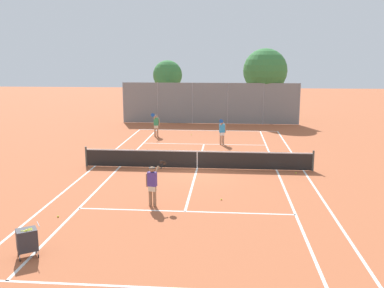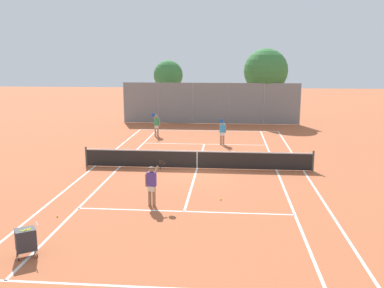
{
  "view_description": "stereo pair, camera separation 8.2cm",
  "coord_description": "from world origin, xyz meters",
  "px_view_note": "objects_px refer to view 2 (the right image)",
  "views": [
    {
      "loc": [
        1.55,
        -21.67,
        5.74
      ],
      "look_at": [
        -0.4,
        1.5,
        1.0
      ],
      "focal_mm": 40.0,
      "sensor_mm": 36.0,
      "label": 1
    },
    {
      "loc": [
        1.63,
        -21.66,
        5.74
      ],
      "look_at": [
        -0.4,
        1.5,
        1.0
      ],
      "focal_mm": 40.0,
      "sensor_mm": 36.0,
      "label": 2
    }
  ],
  "objects_px": {
    "tennis_net": "(197,159)",
    "loose_tennis_ball_1": "(221,199)",
    "player_far_right": "(222,131)",
    "loose_tennis_ball_4": "(57,216)",
    "player_near_side": "(152,183)",
    "player_far_left": "(156,124)",
    "loose_tennis_ball_0": "(296,173)",
    "ball_cart": "(26,239)",
    "loose_tennis_ball_2": "(202,165)",
    "tree_behind_right": "(267,72)",
    "loose_tennis_ball_3": "(192,135)",
    "tree_behind_left": "(169,76)"
  },
  "relations": [
    {
      "from": "loose_tennis_ball_1",
      "to": "player_far_left",
      "type": "bearing_deg",
      "value": 109.82
    },
    {
      "from": "player_far_right",
      "to": "loose_tennis_ball_0",
      "type": "height_order",
      "value": "player_far_right"
    },
    {
      "from": "player_near_side",
      "to": "loose_tennis_ball_3",
      "type": "bearing_deg",
      "value": 89.33
    },
    {
      "from": "ball_cart",
      "to": "loose_tennis_ball_2",
      "type": "relative_size",
      "value": 14.58
    },
    {
      "from": "tree_behind_right",
      "to": "player_far_left",
      "type": "bearing_deg",
      "value": -136.75
    },
    {
      "from": "tennis_net",
      "to": "loose_tennis_ball_4",
      "type": "xyz_separation_m",
      "value": [
        -4.56,
        -7.39,
        -0.48
      ]
    },
    {
      "from": "loose_tennis_ball_1",
      "to": "loose_tennis_ball_4",
      "type": "bearing_deg",
      "value": -157.75
    },
    {
      "from": "player_far_right",
      "to": "tree_behind_right",
      "type": "bearing_deg",
      "value": 70.79
    },
    {
      "from": "loose_tennis_ball_1",
      "to": "tree_behind_right",
      "type": "bearing_deg",
      "value": 80.81
    },
    {
      "from": "player_near_side",
      "to": "loose_tennis_ball_2",
      "type": "bearing_deg",
      "value": 76.91
    },
    {
      "from": "loose_tennis_ball_0",
      "to": "player_near_side",
      "type": "bearing_deg",
      "value": -140.14
    },
    {
      "from": "tennis_net",
      "to": "loose_tennis_ball_3",
      "type": "bearing_deg",
      "value": 96.7
    },
    {
      "from": "loose_tennis_ball_3",
      "to": "tennis_net",
      "type": "bearing_deg",
      "value": -83.3
    },
    {
      "from": "loose_tennis_ball_1",
      "to": "loose_tennis_ball_3",
      "type": "bearing_deg",
      "value": 99.64
    },
    {
      "from": "player_far_right",
      "to": "tree_behind_left",
      "type": "bearing_deg",
      "value": 114.15
    },
    {
      "from": "ball_cart",
      "to": "player_far_right",
      "type": "xyz_separation_m",
      "value": [
        5.4,
        16.9,
        0.39
      ]
    },
    {
      "from": "player_far_left",
      "to": "loose_tennis_ball_0",
      "type": "xyz_separation_m",
      "value": [
        8.69,
        -9.57,
        -0.89
      ]
    },
    {
      "from": "loose_tennis_ball_1",
      "to": "loose_tennis_ball_2",
      "type": "height_order",
      "value": "same"
    },
    {
      "from": "player_far_left",
      "to": "tree_behind_left",
      "type": "relative_size",
      "value": 0.32
    },
    {
      "from": "player_far_left",
      "to": "loose_tennis_ball_0",
      "type": "distance_m",
      "value": 12.96
    },
    {
      "from": "player_far_right",
      "to": "loose_tennis_ball_3",
      "type": "bearing_deg",
      "value": 125.31
    },
    {
      "from": "loose_tennis_ball_0",
      "to": "loose_tennis_ball_1",
      "type": "distance_m",
      "value": 5.71
    },
    {
      "from": "tree_behind_left",
      "to": "tree_behind_right",
      "type": "height_order",
      "value": "tree_behind_right"
    },
    {
      "from": "ball_cart",
      "to": "loose_tennis_ball_1",
      "type": "height_order",
      "value": "ball_cart"
    },
    {
      "from": "tennis_net",
      "to": "player_far_right",
      "type": "relative_size",
      "value": 6.76
    },
    {
      "from": "loose_tennis_ball_4",
      "to": "loose_tennis_ball_2",
      "type": "bearing_deg",
      "value": 59.33
    },
    {
      "from": "player_far_left",
      "to": "loose_tennis_ball_1",
      "type": "height_order",
      "value": "player_far_left"
    },
    {
      "from": "player_far_left",
      "to": "loose_tennis_ball_0",
      "type": "relative_size",
      "value": 26.88
    },
    {
      "from": "player_near_side",
      "to": "player_far_left",
      "type": "bearing_deg",
      "value": 98.99
    },
    {
      "from": "loose_tennis_ball_4",
      "to": "loose_tennis_ball_1",
      "type": "bearing_deg",
      "value": 22.25
    },
    {
      "from": "loose_tennis_ball_0",
      "to": "loose_tennis_ball_2",
      "type": "xyz_separation_m",
      "value": [
        -4.82,
        1.25,
        0.0
      ]
    },
    {
      "from": "tennis_net",
      "to": "tree_behind_right",
      "type": "xyz_separation_m",
      "value": [
        4.91,
        17.04,
        3.93
      ]
    },
    {
      "from": "ball_cart",
      "to": "player_far_left",
      "type": "xyz_separation_m",
      "value": [
        0.53,
        19.48,
        0.39
      ]
    },
    {
      "from": "tennis_net",
      "to": "player_near_side",
      "type": "bearing_deg",
      "value": -102.63
    },
    {
      "from": "loose_tennis_ball_3",
      "to": "loose_tennis_ball_4",
      "type": "height_order",
      "value": "same"
    },
    {
      "from": "loose_tennis_ball_3",
      "to": "tree_behind_right",
      "type": "distance_m",
      "value": 10.49
    },
    {
      "from": "ball_cart",
      "to": "player_near_side",
      "type": "relative_size",
      "value": 0.54
    },
    {
      "from": "ball_cart",
      "to": "loose_tennis_ball_2",
      "type": "bearing_deg",
      "value": 68.46
    },
    {
      "from": "loose_tennis_ball_4",
      "to": "loose_tennis_ball_3",
      "type": "bearing_deg",
      "value": 78.65
    },
    {
      "from": "player_far_right",
      "to": "loose_tennis_ball_4",
      "type": "bearing_deg",
      "value": -112.7
    },
    {
      "from": "loose_tennis_ball_0",
      "to": "loose_tennis_ball_3",
      "type": "xyz_separation_m",
      "value": [
        -6.16,
        10.29,
        0.0
      ]
    },
    {
      "from": "loose_tennis_ball_0",
      "to": "loose_tennis_ball_3",
      "type": "distance_m",
      "value": 11.99
    },
    {
      "from": "player_far_right",
      "to": "loose_tennis_ball_4",
      "type": "xyz_separation_m",
      "value": [
        -5.76,
        -13.78,
        -0.89
      ]
    },
    {
      "from": "ball_cart",
      "to": "loose_tennis_ball_4",
      "type": "bearing_deg",
      "value": 96.6
    },
    {
      "from": "tennis_net",
      "to": "loose_tennis_ball_1",
      "type": "relative_size",
      "value": 181.82
    },
    {
      "from": "loose_tennis_ball_0",
      "to": "loose_tennis_ball_4",
      "type": "relative_size",
      "value": 1.0
    },
    {
      "from": "player_near_side",
      "to": "loose_tennis_ball_3",
      "type": "xyz_separation_m",
      "value": [
        0.18,
        15.58,
        -0.89
      ]
    },
    {
      "from": "loose_tennis_ball_4",
      "to": "tree_behind_left",
      "type": "xyz_separation_m",
      "value": [
        0.57,
        25.37,
        4.0
      ]
    },
    {
      "from": "ball_cart",
      "to": "loose_tennis_ball_2",
      "type": "height_order",
      "value": "ball_cart"
    },
    {
      "from": "player_near_side",
      "to": "loose_tennis_ball_4",
      "type": "height_order",
      "value": "player_near_side"
    }
  ]
}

